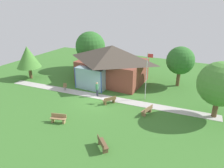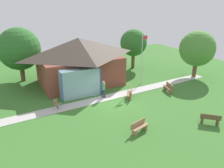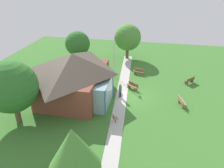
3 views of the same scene
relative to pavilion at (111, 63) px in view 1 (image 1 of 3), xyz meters
name	(u,v)px [view 1 (image 1 of 3)]	position (x,y,z in m)	size (l,w,h in m)	color
ground_plane	(96,101)	(1.19, -6.26, -2.66)	(44.00, 44.00, 0.00)	#3D752D
pavilion	(111,63)	(0.00, 0.00, 0.00)	(9.49, 7.93, 5.11)	brown
footpath	(101,97)	(1.19, -5.09, -2.65)	(25.95, 1.30, 0.03)	#BCB7B2
flagpole	(147,74)	(6.04, -3.27, 0.39)	(0.64, 0.08, 5.53)	silver
bench_rear_near_path	(110,100)	(2.88, -6.16, -2.26)	(1.21, 1.49, 0.84)	brown
bench_front_center	(58,118)	(0.36, -11.69, -2.26)	(1.56, 0.84, 0.84)	#9E7A51
bench_front_right	(102,144)	(5.86, -13.12, -2.26)	(1.40, 1.34, 0.84)	brown
bench_mid_right	(147,110)	(7.30, -6.49, -2.26)	(0.80, 1.56, 0.84)	olive
patio_chair_west	(65,87)	(-4.00, -5.26, -2.25)	(0.60, 0.60, 0.86)	#8C6B4C
visitor_on_path	(97,88)	(0.62, -5.01, -1.64)	(0.34, 0.34, 1.74)	#2D3347
tree_behind_pavilion_left	(90,47)	(-5.69, 3.75, 1.09)	(4.74, 4.74, 6.14)	brown
tree_east_hedge	(220,84)	(13.33, -4.03, 0.80)	(4.19, 4.19, 5.57)	brown
tree_behind_pavilion_right	(180,61)	(8.59, 2.64, 0.80)	(3.58, 3.58, 5.27)	brown
tree_west_hedge	(28,57)	(-11.24, -4.04, 0.52)	(3.38, 3.38, 4.72)	brown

